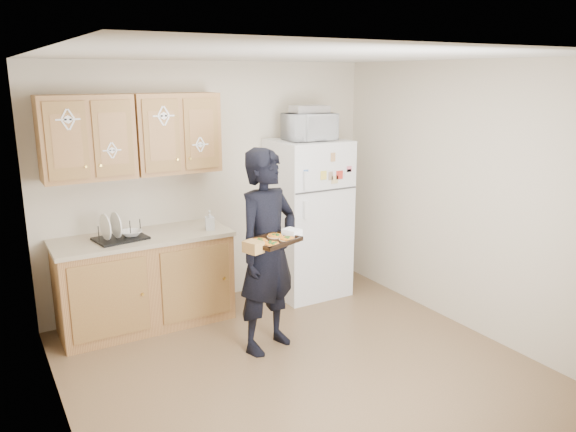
% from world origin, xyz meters
% --- Properties ---
extents(floor, '(3.60, 3.60, 0.00)m').
position_xyz_m(floor, '(0.00, 0.00, 0.00)').
color(floor, brown).
rests_on(floor, ground).
extents(ceiling, '(3.60, 3.60, 0.00)m').
position_xyz_m(ceiling, '(0.00, 0.00, 2.50)').
color(ceiling, silver).
rests_on(ceiling, wall_back).
extents(wall_back, '(3.60, 0.04, 2.50)m').
position_xyz_m(wall_back, '(0.00, 1.80, 1.25)').
color(wall_back, beige).
rests_on(wall_back, floor).
extents(wall_front, '(3.60, 0.04, 2.50)m').
position_xyz_m(wall_front, '(0.00, -1.80, 1.25)').
color(wall_front, beige).
rests_on(wall_front, floor).
extents(wall_left, '(0.04, 3.60, 2.50)m').
position_xyz_m(wall_left, '(-1.80, 0.00, 1.25)').
color(wall_left, beige).
rests_on(wall_left, floor).
extents(wall_right, '(0.04, 3.60, 2.50)m').
position_xyz_m(wall_right, '(1.80, 0.00, 1.25)').
color(wall_right, beige).
rests_on(wall_right, floor).
extents(refrigerator, '(0.75, 0.70, 1.70)m').
position_xyz_m(refrigerator, '(0.95, 1.43, 0.85)').
color(refrigerator, white).
rests_on(refrigerator, floor).
extents(base_cabinet, '(1.60, 0.60, 0.86)m').
position_xyz_m(base_cabinet, '(-0.85, 1.48, 0.43)').
color(base_cabinet, brown).
rests_on(base_cabinet, floor).
extents(countertop, '(1.64, 0.64, 0.04)m').
position_xyz_m(countertop, '(-0.85, 1.48, 0.88)').
color(countertop, '#B7A58D').
rests_on(countertop, base_cabinet).
extents(upper_cab_left, '(0.80, 0.33, 0.75)m').
position_xyz_m(upper_cab_left, '(-1.25, 1.61, 1.83)').
color(upper_cab_left, brown).
rests_on(upper_cab_left, wall_back).
extents(upper_cab_right, '(0.80, 0.33, 0.75)m').
position_xyz_m(upper_cab_right, '(-0.43, 1.61, 1.83)').
color(upper_cab_right, brown).
rests_on(upper_cab_right, wall_back).
extents(cereal_box, '(0.20, 0.07, 0.32)m').
position_xyz_m(cereal_box, '(1.47, 1.67, 0.16)').
color(cereal_box, '#E6B951').
rests_on(cereal_box, floor).
extents(person, '(0.75, 0.62, 1.78)m').
position_xyz_m(person, '(-0.05, 0.48, 0.89)').
color(person, black).
rests_on(person, floor).
extents(baking_tray, '(0.47, 0.41, 0.04)m').
position_xyz_m(baking_tray, '(-0.15, 0.20, 1.07)').
color(baking_tray, black).
rests_on(baking_tray, person).
extents(pizza_front_left, '(0.13, 0.13, 0.02)m').
position_xyz_m(pizza_front_left, '(-0.21, 0.11, 1.09)').
color(pizza_front_left, orange).
rests_on(pizza_front_left, baking_tray).
extents(pizza_front_right, '(0.13, 0.13, 0.02)m').
position_xyz_m(pizza_front_right, '(-0.04, 0.17, 1.09)').
color(pizza_front_right, orange).
rests_on(pizza_front_right, baking_tray).
extents(pizza_back_left, '(0.13, 0.13, 0.02)m').
position_xyz_m(pizza_back_left, '(-0.26, 0.23, 1.09)').
color(pizza_back_left, orange).
rests_on(pizza_back_left, baking_tray).
extents(pizza_back_right, '(0.13, 0.13, 0.02)m').
position_xyz_m(pizza_back_right, '(-0.08, 0.29, 1.09)').
color(pizza_back_right, orange).
rests_on(pizza_back_right, baking_tray).
extents(microwave, '(0.53, 0.37, 0.28)m').
position_xyz_m(microwave, '(0.93, 1.38, 1.84)').
color(microwave, white).
rests_on(microwave, refrigerator).
extents(foil_pan, '(0.39, 0.30, 0.08)m').
position_xyz_m(foil_pan, '(0.95, 1.41, 2.02)').
color(foil_pan, silver).
rests_on(foil_pan, microwave).
extents(dish_rack, '(0.49, 0.40, 0.18)m').
position_xyz_m(dish_rack, '(-1.06, 1.46, 0.99)').
color(dish_rack, black).
rests_on(dish_rack, countertop).
extents(bowl, '(0.23, 0.23, 0.05)m').
position_xyz_m(bowl, '(-0.96, 1.46, 0.95)').
color(bowl, silver).
rests_on(bowl, dish_rack).
extents(soap_bottle, '(0.11, 0.11, 0.19)m').
position_xyz_m(soap_bottle, '(-0.22, 1.35, 1.00)').
color(soap_bottle, white).
rests_on(soap_bottle, countertop).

